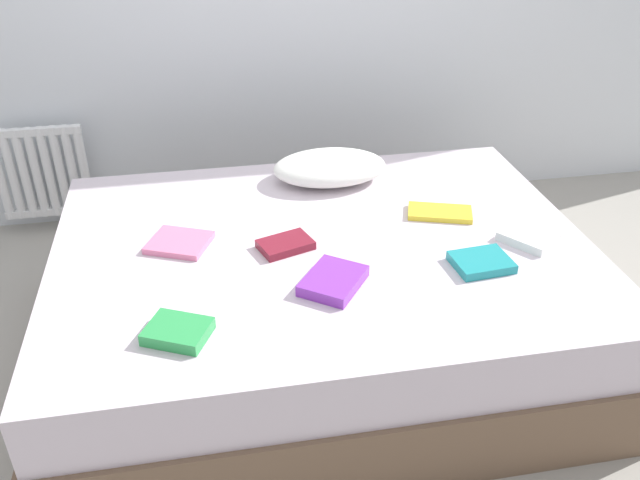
{
  "coord_description": "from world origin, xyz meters",
  "views": [
    {
      "loc": [
        -0.4,
        -2.08,
        1.78
      ],
      "look_at": [
        0.0,
        0.05,
        0.48
      ],
      "focal_mm": 37.64,
      "sensor_mm": 36.0,
      "label": 1
    }
  ],
  "objects_px": {
    "pillow": "(330,167)",
    "textbook_white": "(528,237)",
    "textbook_purple": "(333,281)",
    "textbook_maroon": "(285,245)",
    "textbook_teal": "(481,262)",
    "bed": "(322,298)",
    "radiator": "(43,173)",
    "textbook_green": "(178,332)",
    "textbook_yellow": "(440,213)",
    "textbook_pink": "(179,243)"
  },
  "relations": [
    {
      "from": "radiator",
      "to": "textbook_white",
      "type": "relative_size",
      "value": 2.58
    },
    {
      "from": "textbook_purple",
      "to": "textbook_maroon",
      "type": "bearing_deg",
      "value": 60.9
    },
    {
      "from": "textbook_teal",
      "to": "textbook_pink",
      "type": "bearing_deg",
      "value": 156.86
    },
    {
      "from": "textbook_purple",
      "to": "textbook_white",
      "type": "relative_size",
      "value": 1.18
    },
    {
      "from": "textbook_purple",
      "to": "textbook_pink",
      "type": "bearing_deg",
      "value": 90.59
    },
    {
      "from": "textbook_pink",
      "to": "textbook_teal",
      "type": "bearing_deg",
      "value": 5.79
    },
    {
      "from": "bed",
      "to": "pillow",
      "type": "height_order",
      "value": "pillow"
    },
    {
      "from": "textbook_purple",
      "to": "textbook_white",
      "type": "bearing_deg",
      "value": -42.62
    },
    {
      "from": "textbook_maroon",
      "to": "textbook_white",
      "type": "bearing_deg",
      "value": -26.08
    },
    {
      "from": "bed",
      "to": "textbook_maroon",
      "type": "height_order",
      "value": "textbook_maroon"
    },
    {
      "from": "textbook_teal",
      "to": "textbook_maroon",
      "type": "xyz_separation_m",
      "value": [
        -0.65,
        0.24,
        -0.0
      ]
    },
    {
      "from": "textbook_purple",
      "to": "textbook_maroon",
      "type": "height_order",
      "value": "textbook_purple"
    },
    {
      "from": "radiator",
      "to": "textbook_maroon",
      "type": "bearing_deg",
      "value": -48.63
    },
    {
      "from": "textbook_pink",
      "to": "bed",
      "type": "bearing_deg",
      "value": 15.62
    },
    {
      "from": "bed",
      "to": "textbook_teal",
      "type": "height_order",
      "value": "textbook_teal"
    },
    {
      "from": "radiator",
      "to": "textbook_pink",
      "type": "relative_size",
      "value": 2.28
    },
    {
      "from": "textbook_purple",
      "to": "textbook_teal",
      "type": "height_order",
      "value": "textbook_purple"
    },
    {
      "from": "pillow",
      "to": "textbook_white",
      "type": "xyz_separation_m",
      "value": [
        0.62,
        -0.64,
        -0.04
      ]
    },
    {
      "from": "textbook_yellow",
      "to": "pillow",
      "type": "bearing_deg",
      "value": 151.23
    },
    {
      "from": "textbook_pink",
      "to": "textbook_green",
      "type": "distance_m",
      "value": 0.54
    },
    {
      "from": "bed",
      "to": "textbook_purple",
      "type": "bearing_deg",
      "value": -93.47
    },
    {
      "from": "textbook_white",
      "to": "textbook_yellow",
      "type": "bearing_deg",
      "value": -171.06
    },
    {
      "from": "textbook_teal",
      "to": "textbook_green",
      "type": "relative_size",
      "value": 1.07
    },
    {
      "from": "pillow",
      "to": "textbook_pink",
      "type": "height_order",
      "value": "pillow"
    },
    {
      "from": "textbook_purple",
      "to": "textbook_maroon",
      "type": "relative_size",
      "value": 1.17
    },
    {
      "from": "textbook_pink",
      "to": "pillow",
      "type": "bearing_deg",
      "value": 57.9
    },
    {
      "from": "textbook_green",
      "to": "bed",
      "type": "bearing_deg",
      "value": 67.02
    },
    {
      "from": "pillow",
      "to": "textbook_purple",
      "type": "relative_size",
      "value": 2.24
    },
    {
      "from": "radiator",
      "to": "textbook_white",
      "type": "xyz_separation_m",
      "value": [
        1.96,
        -1.33,
        0.18
      ]
    },
    {
      "from": "textbook_yellow",
      "to": "textbook_teal",
      "type": "bearing_deg",
      "value": -69.17
    },
    {
      "from": "pillow",
      "to": "textbook_yellow",
      "type": "xyz_separation_m",
      "value": [
        0.37,
        -0.39,
        -0.05
      ]
    },
    {
      "from": "radiator",
      "to": "textbook_white",
      "type": "bearing_deg",
      "value": -34.13
    },
    {
      "from": "radiator",
      "to": "textbook_yellow",
      "type": "bearing_deg",
      "value": -32.29
    },
    {
      "from": "pillow",
      "to": "textbook_white",
      "type": "bearing_deg",
      "value": -46.07
    },
    {
      "from": "textbook_teal",
      "to": "textbook_green",
      "type": "distance_m",
      "value": 1.06
    },
    {
      "from": "pillow",
      "to": "textbook_green",
      "type": "distance_m",
      "value": 1.18
    },
    {
      "from": "textbook_white",
      "to": "textbook_pink",
      "type": "bearing_deg",
      "value": -135.64
    },
    {
      "from": "pillow",
      "to": "textbook_maroon",
      "type": "distance_m",
      "value": 0.6
    },
    {
      "from": "bed",
      "to": "pillow",
      "type": "xyz_separation_m",
      "value": [
        0.13,
        0.51,
        0.31
      ]
    },
    {
      "from": "textbook_yellow",
      "to": "textbook_green",
      "type": "distance_m",
      "value": 1.18
    },
    {
      "from": "textbook_teal",
      "to": "textbook_white",
      "type": "relative_size",
      "value": 1.05
    },
    {
      "from": "textbook_green",
      "to": "textbook_white",
      "type": "distance_m",
      "value": 1.32
    },
    {
      "from": "textbook_purple",
      "to": "textbook_green",
      "type": "height_order",
      "value": "same"
    },
    {
      "from": "textbook_green",
      "to": "textbook_yellow",
      "type": "bearing_deg",
      "value": 55.45
    },
    {
      "from": "pillow",
      "to": "textbook_maroon",
      "type": "relative_size",
      "value": 2.62
    },
    {
      "from": "bed",
      "to": "textbook_yellow",
      "type": "xyz_separation_m",
      "value": [
        0.5,
        0.12,
        0.26
      ]
    },
    {
      "from": "radiator",
      "to": "textbook_yellow",
      "type": "height_order",
      "value": "radiator"
    },
    {
      "from": "pillow",
      "to": "textbook_green",
      "type": "height_order",
      "value": "pillow"
    },
    {
      "from": "textbook_teal",
      "to": "textbook_white",
      "type": "bearing_deg",
      "value": 23.77
    },
    {
      "from": "pillow",
      "to": "radiator",
      "type": "bearing_deg",
      "value": 152.92
    }
  ]
}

